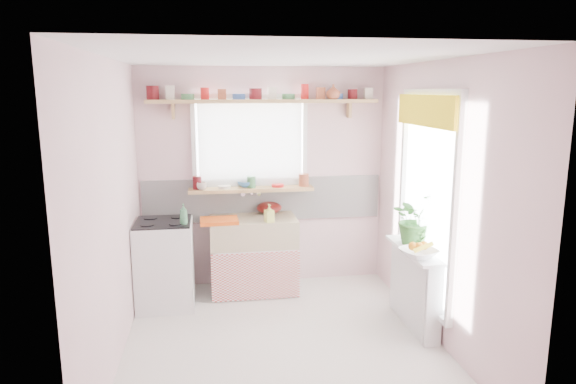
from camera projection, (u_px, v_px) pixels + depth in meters
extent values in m
plane|color=silver|center=(283.00, 345.00, 4.59)|extent=(3.20, 3.20, 0.00)
plane|color=white|center=(283.00, 57.00, 4.10)|extent=(3.20, 3.20, 0.00)
plane|color=beige|center=(263.00, 178.00, 5.90)|extent=(2.80, 0.00, 2.80)
plane|color=beige|center=(325.00, 275.00, 2.80)|extent=(2.80, 0.00, 2.80)
plane|color=beige|center=(112.00, 215.00, 4.14)|extent=(0.00, 3.20, 3.20)
plane|color=beige|center=(439.00, 203.00, 4.56)|extent=(0.00, 3.20, 3.20)
cube|color=white|center=(264.00, 199.00, 5.93)|extent=(2.74, 0.03, 0.50)
cube|color=pink|center=(264.00, 216.00, 5.97)|extent=(2.74, 0.02, 0.12)
cube|color=white|center=(250.00, 143.00, 5.79)|extent=(1.20, 0.01, 1.00)
cube|color=white|center=(250.00, 144.00, 5.73)|extent=(1.15, 0.02, 0.95)
cube|color=white|center=(429.00, 199.00, 4.75)|extent=(0.01, 1.10, 1.90)
cube|color=yellow|center=(425.00, 111.00, 4.58)|extent=(0.03, 1.20, 0.28)
cube|color=white|center=(254.00, 268.00, 5.78)|extent=(0.85, 0.55, 0.55)
cube|color=#CB413B|center=(256.00, 276.00, 5.51)|extent=(0.95, 0.02, 0.53)
cube|color=#C2B58E|center=(253.00, 231.00, 5.70)|extent=(0.95, 0.55, 0.30)
cylinder|color=silver|center=(251.00, 192.00, 5.86)|extent=(0.03, 0.22, 0.03)
cube|color=white|center=(165.00, 264.00, 5.36)|extent=(0.58, 0.58, 0.90)
cube|color=black|center=(163.00, 222.00, 5.27)|extent=(0.56, 0.56, 0.02)
cylinder|color=black|center=(147.00, 225.00, 5.11)|extent=(0.14, 0.14, 0.01)
cylinder|color=black|center=(176.00, 224.00, 5.15)|extent=(0.14, 0.14, 0.01)
cylinder|color=black|center=(150.00, 218.00, 5.38)|extent=(0.14, 0.14, 0.01)
cylinder|color=black|center=(178.00, 217.00, 5.42)|extent=(0.14, 0.14, 0.01)
cube|color=white|center=(415.00, 288.00, 4.91)|extent=(0.15, 0.90, 0.75)
cube|color=white|center=(414.00, 250.00, 4.83)|extent=(0.22, 0.95, 0.03)
cube|color=tan|center=(251.00, 189.00, 5.78)|extent=(1.40, 0.22, 0.04)
cube|color=tan|center=(264.00, 101.00, 5.60)|extent=(2.52, 0.24, 0.04)
cylinder|color=#590F14|center=(153.00, 94.00, 5.41)|extent=(0.11, 0.11, 0.12)
cylinder|color=silver|center=(170.00, 94.00, 5.44)|extent=(0.11, 0.11, 0.12)
cylinder|color=#3F7F4C|center=(188.00, 97.00, 5.47)|extent=(0.11, 0.11, 0.06)
cylinder|color=red|center=(205.00, 94.00, 5.49)|extent=(0.11, 0.11, 0.12)
cylinder|color=#A55133|center=(222.00, 94.00, 5.52)|extent=(0.11, 0.11, 0.12)
cylinder|color=#3359A5|center=(239.00, 97.00, 5.55)|extent=(0.11, 0.11, 0.06)
cylinder|color=#590F14|center=(256.00, 94.00, 5.57)|extent=(0.11, 0.11, 0.12)
cylinder|color=silver|center=(272.00, 94.00, 5.60)|extent=(0.11, 0.11, 0.12)
cylinder|color=#3F7F4C|center=(288.00, 96.00, 5.63)|extent=(0.11, 0.11, 0.06)
cylinder|color=red|center=(305.00, 94.00, 5.66)|extent=(0.11, 0.11, 0.12)
cylinder|color=#A55133|center=(321.00, 94.00, 5.68)|extent=(0.11, 0.11, 0.12)
cylinder|color=#3359A5|center=(337.00, 96.00, 5.72)|extent=(0.11, 0.11, 0.06)
cylinder|color=#590F14|center=(353.00, 94.00, 5.74)|extent=(0.11, 0.11, 0.12)
cylinder|color=silver|center=(368.00, 94.00, 5.76)|extent=(0.11, 0.11, 0.12)
cylinder|color=#590F14|center=(195.00, 184.00, 5.68)|extent=(0.11, 0.11, 0.12)
cylinder|color=silver|center=(224.00, 183.00, 5.72)|extent=(0.11, 0.11, 0.12)
cylinder|color=#3F7F4C|center=(251.00, 185.00, 5.77)|extent=(0.11, 0.11, 0.06)
cylinder|color=red|center=(279.00, 182.00, 5.81)|extent=(0.11, 0.11, 0.12)
cylinder|color=#A55133|center=(305.00, 181.00, 5.86)|extent=(0.11, 0.11, 0.12)
cube|color=#EF5A15|center=(219.00, 221.00, 5.47)|extent=(0.41, 0.31, 0.04)
ellipsoid|color=#53100E|center=(269.00, 208.00, 5.88)|extent=(0.37, 0.37, 0.13)
imported|color=#346E2C|center=(415.00, 218.00, 4.92)|extent=(0.57, 0.53, 0.51)
imported|color=white|center=(419.00, 253.00, 4.56)|extent=(0.39, 0.39, 0.08)
imported|color=#346729|center=(420.00, 238.00, 4.81)|extent=(0.13, 0.11, 0.21)
imported|color=#CED960|center=(269.00, 213.00, 5.48)|extent=(0.11, 0.11, 0.20)
imported|color=beige|center=(202.00, 186.00, 5.63)|extent=(0.13, 0.13, 0.09)
imported|color=#336AA6|center=(247.00, 184.00, 5.82)|extent=(0.24, 0.24, 0.07)
imported|color=#A55132|center=(333.00, 92.00, 5.64)|extent=(0.20, 0.20, 0.16)
imported|color=#3E7D52|center=(184.00, 214.00, 5.13)|extent=(0.09, 0.09, 0.21)
sphere|color=orange|center=(419.00, 247.00, 4.55)|extent=(0.08, 0.08, 0.08)
sphere|color=orange|center=(424.00, 245.00, 4.59)|extent=(0.08, 0.08, 0.08)
sphere|color=orange|center=(413.00, 246.00, 4.56)|extent=(0.08, 0.08, 0.08)
cylinder|color=yellow|center=(423.00, 247.00, 4.50)|extent=(0.18, 0.04, 0.10)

